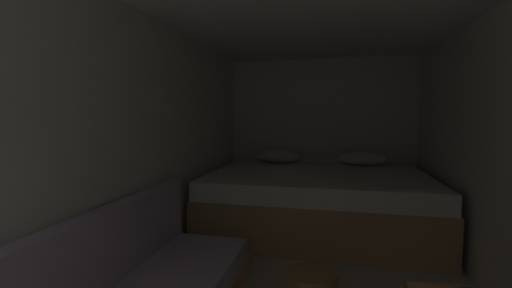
% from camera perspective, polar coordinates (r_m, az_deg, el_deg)
% --- Properties ---
extents(wall_back, '(2.65, 0.05, 2.10)m').
position_cam_1_polar(wall_back, '(4.79, 10.98, 1.66)').
color(wall_back, silver).
rests_on(wall_back, ground).
extents(wall_left, '(0.05, 5.03, 2.10)m').
position_cam_1_polar(wall_left, '(2.67, -19.98, -1.04)').
color(wall_left, silver).
rests_on(wall_left, ground).
extents(bed, '(2.43, 1.77, 0.85)m').
position_cam_1_polar(bed, '(3.96, 10.41, -9.39)').
color(bed, tan).
rests_on(bed, ground).
extents(wicker_basket, '(0.35, 0.35, 0.21)m').
position_cam_1_polar(wicker_basket, '(2.58, 9.47, -22.97)').
color(wicker_basket, olive).
rests_on(wicker_basket, ground).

